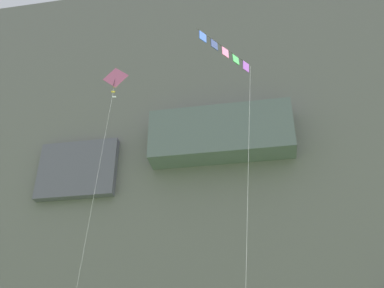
{
  "coord_description": "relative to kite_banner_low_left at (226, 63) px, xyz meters",
  "views": [
    {
      "loc": [
        4.44,
        5.13,
        2.53
      ],
      "look_at": [
        0.61,
        27.51,
        16.05
      ],
      "focal_mm": 41.75,
      "sensor_mm": 36.0,
      "label": 1
    }
  ],
  "objects": [
    {
      "name": "cliff_face",
      "position": [
        -3.16,
        43.07,
        13.39
      ],
      "size": [
        180.0,
        28.05,
        63.13
      ],
      "color": "slate",
      "rests_on": "ground"
    },
    {
      "name": "kite_banner_low_left",
      "position": [
        0.0,
        0.0,
        0.0
      ],
      "size": [
        2.55,
        3.71,
        19.22
      ],
      "color": "black",
      "rests_on": "ground"
    },
    {
      "name": "kite_diamond_far_left",
      "position": [
        -10.46,
        10.85,
        8.75
      ],
      "size": [
        2.59,
        1.45,
        28.67
      ],
      "color": "pink",
      "rests_on": "ground"
    }
  ]
}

